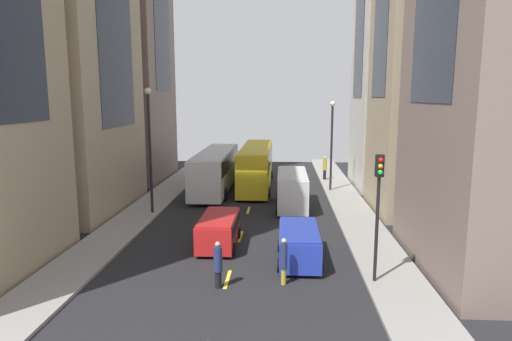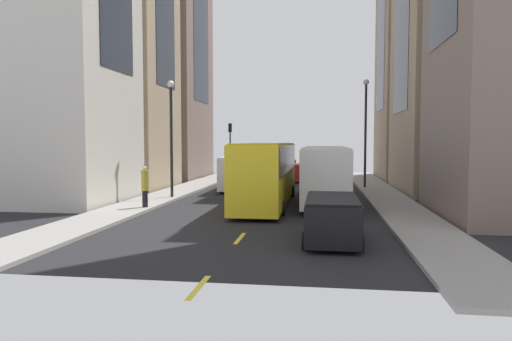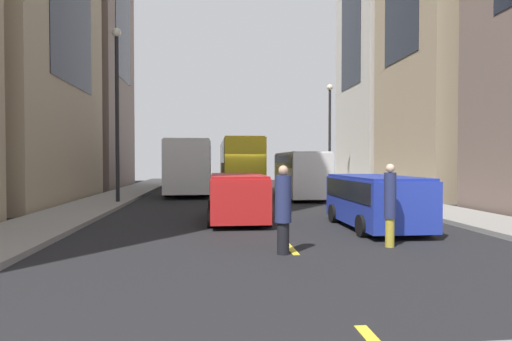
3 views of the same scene
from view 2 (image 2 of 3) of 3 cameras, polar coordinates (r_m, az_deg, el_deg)
ground_plane at (r=32.51m, az=2.60°, el=-2.93°), size 41.15×41.15×0.00m
sidewalk_west at (r=32.64m, az=15.37°, el=-2.90°), size 2.67×44.00×0.15m
sidewalk_east at (r=33.95m, az=-9.67°, el=-2.58°), size 2.67×44.00×0.15m
lane_stripe_0 at (r=53.38m, az=4.72°, el=-0.40°), size 0.16×2.00×0.01m
lane_stripe_1 at (r=47.40m, az=4.30°, el=-0.89°), size 0.16×2.00×0.01m
lane_stripe_2 at (r=41.44m, az=3.77°, el=-1.53°), size 0.16×2.00×0.01m
lane_stripe_3 at (r=35.48m, az=3.05°, el=-2.38°), size 0.16×2.00×0.01m
lane_stripe_4 at (r=29.55m, az=2.05°, el=-3.57°), size 0.16×2.00×0.01m
lane_stripe_5 at (r=23.65m, az=0.54°, el=-5.36°), size 0.16×2.00×0.01m
lane_stripe_6 at (r=17.81m, az=-1.99°, el=-8.32°), size 0.16×2.00×0.01m
lane_stripe_7 at (r=12.13m, az=-7.05°, el=-14.05°), size 0.16×2.00×0.01m
building_west_0 at (r=49.67m, az=18.75°, el=16.61°), size 6.13×10.14×30.10m
building_west_1 at (r=37.97m, az=23.40°, el=17.52°), size 7.66×10.97×26.04m
building_east_0 at (r=49.40m, az=-10.60°, el=19.06°), size 6.48×10.04×33.86m
city_bus_white at (r=28.63m, az=8.47°, el=0.19°), size 2.81×12.34×3.35m
streetcar_yellow at (r=27.03m, az=1.41°, el=0.27°), size 2.70×12.72×3.59m
delivery_van_white at (r=34.90m, az=-2.09°, el=0.01°), size 2.25×6.09×2.58m
car_black_0 at (r=17.22m, az=9.30°, el=-5.49°), size 2.06×4.30×1.65m
car_red_1 at (r=42.88m, az=5.27°, el=-0.09°), size 2.04×4.33×1.63m
car_blue_2 at (r=45.28m, az=0.09°, el=0.13°), size 2.06×4.42×1.64m
pedestrian_walking_far at (r=25.67m, az=-13.49°, el=-1.80°), size 0.39×0.39×2.21m
pedestrian_waiting_curb at (r=47.91m, az=1.42°, el=0.46°), size 0.29×0.29×2.03m
pedestrian_crossing_near at (r=48.18m, az=4.71°, el=0.42°), size 0.37×0.37×2.01m
traffic_light_near_corner at (r=48.20m, az=-3.18°, el=3.87°), size 0.32×0.44×5.41m
streetlamp_near at (r=30.03m, az=-10.37°, el=5.35°), size 0.44×0.44×7.37m
streetlamp_far at (r=36.86m, az=13.31°, el=5.74°), size 0.44×0.44×8.31m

